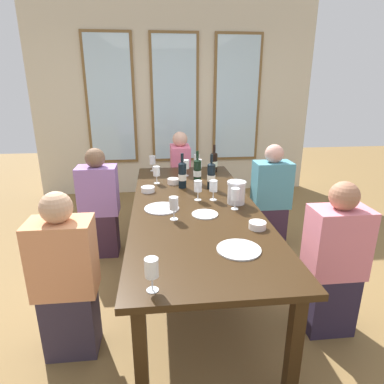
# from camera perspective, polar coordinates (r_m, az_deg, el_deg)

# --- Properties ---
(ground_plane) EXTENTS (12.00, 12.00, 0.00)m
(ground_plane) POSITION_cam_1_polar(r_m,az_deg,el_deg) (3.06, 0.38, -15.29)
(ground_plane) COLOR brown
(back_wall_with_windows) EXTENTS (4.21, 0.10, 2.90)m
(back_wall_with_windows) POSITION_cam_1_polar(r_m,az_deg,el_deg) (5.20, -3.00, 15.68)
(back_wall_with_windows) COLOR beige
(back_wall_with_windows) RESTS_ON ground
(dining_table) EXTENTS (1.01, 2.54, 0.74)m
(dining_table) POSITION_cam_1_polar(r_m,az_deg,el_deg) (2.75, 0.41, -3.48)
(dining_table) COLOR black
(dining_table) RESTS_ON ground
(white_plate_0) EXTENTS (0.27, 0.27, 0.01)m
(white_plate_0) POSITION_cam_1_polar(r_m,az_deg,el_deg) (2.04, 8.08, -9.77)
(white_plate_0) COLOR white
(white_plate_0) RESTS_ON dining_table
(white_plate_1) EXTENTS (0.20, 0.20, 0.01)m
(white_plate_1) POSITION_cam_1_polar(r_m,az_deg,el_deg) (2.52, 2.25, -3.86)
(white_plate_1) COLOR white
(white_plate_1) RESTS_ON dining_table
(white_plate_2) EXTENTS (0.28, 0.28, 0.01)m
(white_plate_2) POSITION_cam_1_polar(r_m,az_deg,el_deg) (2.65, -5.24, -2.82)
(white_plate_2) COLOR white
(white_plate_2) RESTS_ON dining_table
(metal_pitcher) EXTENTS (0.16, 0.16, 0.19)m
(metal_pitcher) POSITION_cam_1_polar(r_m,az_deg,el_deg) (2.75, 7.64, -0.04)
(metal_pitcher) COLOR silver
(metal_pitcher) RESTS_ON dining_table
(wine_bottle_0) EXTENTS (0.08, 0.08, 0.31)m
(wine_bottle_0) POSITION_cam_1_polar(r_m,az_deg,el_deg) (3.71, 3.82, 5.23)
(wine_bottle_0) COLOR black
(wine_bottle_0) RESTS_ON dining_table
(wine_bottle_1) EXTENTS (0.08, 0.08, 0.33)m
(wine_bottle_1) POSITION_cam_1_polar(r_m,az_deg,el_deg) (3.27, 0.93, 3.66)
(wine_bottle_1) COLOR black
(wine_bottle_1) RESTS_ON dining_table
(wine_bottle_2) EXTENTS (0.08, 0.08, 0.33)m
(wine_bottle_2) POSITION_cam_1_polar(r_m,az_deg,el_deg) (3.11, 3.35, 2.87)
(wine_bottle_2) COLOR black
(wine_bottle_2) RESTS_ON dining_table
(wine_bottle_3) EXTENTS (0.08, 0.08, 0.33)m
(wine_bottle_3) POSITION_cam_1_polar(r_m,az_deg,el_deg) (3.13, -1.68, 3.02)
(wine_bottle_3) COLOR black
(wine_bottle_3) RESTS_ON dining_table
(tasting_bowl_0) EXTENTS (0.12, 0.12, 0.05)m
(tasting_bowl_0) POSITION_cam_1_polar(r_m,az_deg,el_deg) (2.33, 11.22, -5.64)
(tasting_bowl_0) COLOR white
(tasting_bowl_0) RESTS_ON dining_table
(tasting_bowl_1) EXTENTS (0.12, 0.12, 0.05)m
(tasting_bowl_1) POSITION_cam_1_polar(r_m,az_deg,el_deg) (3.06, -7.61, 0.46)
(tasting_bowl_1) COLOR white
(tasting_bowl_1) RESTS_ON dining_table
(tasting_bowl_2) EXTENTS (0.11, 0.11, 0.05)m
(tasting_bowl_2) POSITION_cam_1_polar(r_m,az_deg,el_deg) (3.28, -3.26, 1.88)
(tasting_bowl_2) COLOR white
(tasting_bowl_2) RESTS_ON dining_table
(wine_glass_0) EXTENTS (0.07, 0.07, 0.17)m
(wine_glass_0) POSITION_cam_1_polar(r_m,az_deg,el_deg) (2.40, -3.17, -2.18)
(wine_glass_0) COLOR white
(wine_glass_0) RESTS_ON dining_table
(wine_glass_1) EXTENTS (0.07, 0.07, 0.17)m
(wine_glass_1) POSITION_cam_1_polar(r_m,az_deg,el_deg) (3.29, -6.14, 3.45)
(wine_glass_1) COLOR white
(wine_glass_1) RESTS_ON dining_table
(wine_glass_2) EXTENTS (0.07, 0.07, 0.17)m
(wine_glass_2) POSITION_cam_1_polar(r_m,az_deg,el_deg) (3.56, 1.17, 4.81)
(wine_glass_2) COLOR white
(wine_glass_2) RESTS_ON dining_table
(wine_glass_3) EXTENTS (0.07, 0.07, 0.17)m
(wine_glass_3) POSITION_cam_1_polar(r_m,az_deg,el_deg) (3.54, -1.04, 4.66)
(wine_glass_3) COLOR white
(wine_glass_3) RESTS_ON dining_table
(wine_glass_4) EXTENTS (0.07, 0.07, 0.17)m
(wine_glass_4) POSITION_cam_1_polar(r_m,az_deg,el_deg) (1.62, -6.99, -12.98)
(wine_glass_4) COLOR white
(wine_glass_4) RESTS_ON dining_table
(wine_glass_5) EXTENTS (0.07, 0.07, 0.17)m
(wine_glass_5) POSITION_cam_1_polar(r_m,az_deg,el_deg) (2.80, 3.72, 0.87)
(wine_glass_5) COLOR white
(wine_glass_5) RESTS_ON dining_table
(wine_glass_6) EXTENTS (0.07, 0.07, 0.17)m
(wine_glass_6) POSITION_cam_1_polar(r_m,az_deg,el_deg) (2.80, 1.03, 0.95)
(wine_glass_6) COLOR white
(wine_glass_6) RESTS_ON dining_table
(wine_glass_7) EXTENTS (0.07, 0.07, 0.17)m
(wine_glass_7) POSITION_cam_1_polar(r_m,az_deg,el_deg) (3.77, -6.85, 5.45)
(wine_glass_7) COLOR white
(wine_glass_7) RESTS_ON dining_table
(wine_glass_8) EXTENTS (0.07, 0.07, 0.17)m
(wine_glass_8) POSITION_cam_1_polar(r_m,az_deg,el_deg) (3.79, 0.82, 5.66)
(wine_glass_8) COLOR white
(wine_glass_8) RESTS_ON dining_table
(wine_glass_9) EXTENTS (0.07, 0.07, 0.17)m
(wine_glass_9) POSITION_cam_1_polar(r_m,az_deg,el_deg) (2.62, 7.47, -0.54)
(wine_glass_9) COLOR white
(wine_glass_9) RESTS_ON dining_table
(seated_person_0) EXTENTS (0.38, 0.24, 1.11)m
(seated_person_0) POSITION_cam_1_polar(r_m,az_deg,el_deg) (2.27, -20.87, -14.10)
(seated_person_0) COLOR #332A39
(seated_person_0) RESTS_ON ground
(seated_person_1) EXTENTS (0.38, 0.24, 1.11)m
(seated_person_1) POSITION_cam_1_polar(r_m,az_deg,el_deg) (2.50, 23.27, -11.30)
(seated_person_1) COLOR #2A2136
(seated_person_1) RESTS_ON ground
(seated_person_2) EXTENTS (0.38, 0.24, 1.11)m
(seated_person_2) POSITION_cam_1_polar(r_m,az_deg,el_deg) (3.43, -15.67, -2.33)
(seated_person_2) COLOR #392334
(seated_person_2) RESTS_ON ground
(seated_person_3) EXTENTS (0.38, 0.24, 1.11)m
(seated_person_3) POSITION_cam_1_polar(r_m,az_deg,el_deg) (3.58, 13.42, -1.26)
(seated_person_3) COLOR #362336
(seated_person_3) RESTS_ON ground
(seated_person_4) EXTENTS (0.24, 0.38, 1.11)m
(seated_person_4) POSITION_cam_1_polar(r_m,az_deg,el_deg) (4.32, -2.02, 2.68)
(seated_person_4) COLOR #30292F
(seated_person_4) RESTS_ON ground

